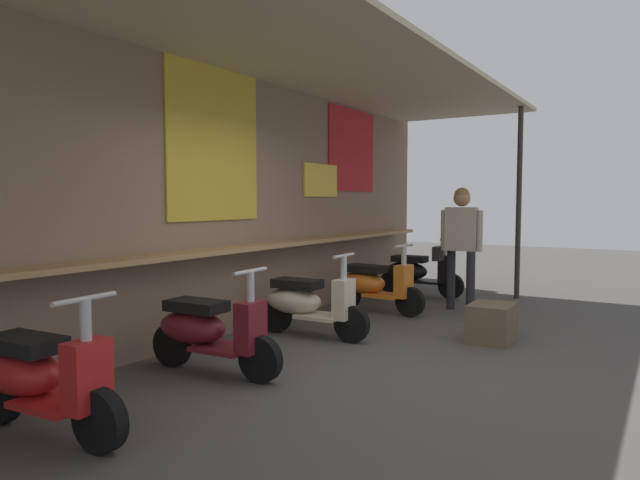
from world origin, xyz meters
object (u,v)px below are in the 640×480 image
Objects in this scene: scooter_cream at (306,303)px; shopper_with_handbag at (460,236)px; scooter_red at (37,377)px; scooter_maroon at (207,330)px; scooter_black at (416,272)px; scooter_orange at (373,284)px; merchandise_crate at (491,323)px.

scooter_cream is 2.69m from shopper_with_handbag.
scooter_maroon is (1.61, 0.00, 0.00)m from scooter_red.
scooter_cream is 3.27m from scooter_black.
scooter_orange is 0.81× the size of shopper_with_handbag.
scooter_orange is at bearing 85.93° from scooter_red.
shopper_with_handbag reaches higher than scooter_cream.
scooter_red is 1.00× the size of scooter_black.
scooter_maroon is 1.62m from scooter_cream.
scooter_orange is at bearing 66.57° from merchandise_crate.
merchandise_crate is (4.11, -1.87, -0.18)m from scooter_red.
scooter_maroon is 4.90m from scooter_black.
shopper_with_handbag is (2.40, -1.00, 0.68)m from scooter_cream.
scooter_cream is at bearing -26.15° from shopper_with_handbag.
scooter_orange is at bearing 86.83° from scooter_maroon.
scooter_maroon is 1.00× the size of scooter_orange.
scooter_red and scooter_cream have the same top height.
scooter_red is 2.53× the size of merchandise_crate.
scooter_red and scooter_black have the same top height.
scooter_orange is 1.40m from shopper_with_handbag.
merchandise_crate is (-2.39, -1.87, -0.18)m from scooter_black.
scooter_maroon is 3.31m from scooter_orange.
scooter_red is 1.00× the size of scooter_maroon.
scooter_red is 1.00× the size of scooter_cream.
scooter_maroon is 2.53× the size of merchandise_crate.
scooter_red and scooter_orange have the same top height.
scooter_cream is 1.69m from scooter_orange.
scooter_red is at bearing -93.17° from scooter_maroon.
scooter_cream is at bearing 86.83° from scooter_maroon.
scooter_cream is 1.00× the size of scooter_orange.
shopper_with_handbag is (4.03, -1.00, 0.68)m from scooter_maroon.
scooter_red is at bearing -91.87° from scooter_black.
scooter_orange and scooter_black have the same top height.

